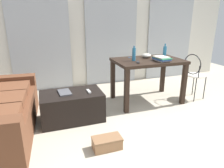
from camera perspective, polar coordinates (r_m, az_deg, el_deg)
ground_plane at (r=3.25m, az=11.01°, el=-9.27°), size 7.69×7.69×0.00m
wall_back at (r=4.73m, az=-0.47°, el=15.06°), size 5.85×0.10×2.44m
curtains at (r=4.66m, az=-0.12°, el=12.88°), size 4.16×0.03×2.10m
coffee_table at (r=3.15m, az=-10.98°, el=-6.00°), size 0.89×0.55×0.42m
craft_table at (r=3.68m, az=9.87°, el=4.91°), size 1.17×0.77×0.77m
wire_chair at (r=4.04m, az=21.69°, el=3.27°), size 0.37×0.39×0.85m
bottle_near at (r=3.49m, az=6.07°, el=8.16°), size 0.06×0.06×0.25m
bottle_far at (r=3.80m, az=14.34°, el=8.52°), size 0.06×0.06×0.26m
bowl at (r=3.81m, az=9.49°, el=7.77°), size 0.17×0.17×0.08m
book_stack at (r=3.57m, az=13.57°, el=6.83°), size 0.24×0.31×0.08m
tv_remote_on_table at (r=3.37m, az=7.16°, el=6.01°), size 0.09×0.15×0.02m
scissors at (r=3.76m, az=5.18°, el=7.26°), size 0.10×0.10×0.00m
tv_remote_primary at (r=3.06m, az=-6.43°, el=-2.01°), size 0.05×0.15×0.02m
magazine at (r=3.08m, az=-12.96°, el=-2.25°), size 0.19×0.29×0.02m
shoebox at (r=2.52m, az=-1.38°, el=-15.93°), size 0.34×0.20×0.14m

